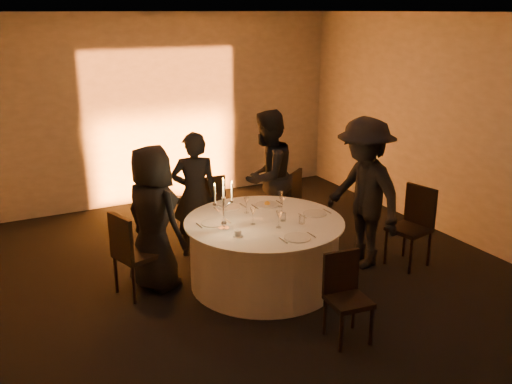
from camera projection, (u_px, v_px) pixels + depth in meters
name	position (u px, v px, depth m)	size (l,w,h in m)	color
floor	(264.00, 283.00, 6.62)	(7.00, 7.00, 0.00)	black
ceiling	(265.00, 12.00, 5.70)	(7.00, 7.00, 0.00)	white
wall_back	(162.00, 109.00, 9.12)	(7.00, 7.00, 0.00)	#A6A29A
wall_right	(466.00, 132.00, 7.47)	(7.00, 7.00, 0.00)	#A6A29A
uplighter_fixture	(172.00, 200.00, 9.31)	(0.25, 0.12, 0.10)	black
banquet_table	(264.00, 252.00, 6.50)	(1.80, 1.80, 0.77)	black
chair_left	(131.00, 250.00, 6.18)	(0.53, 0.53, 0.96)	black
chair_back_left	(208.00, 203.00, 7.73)	(0.41, 0.42, 0.92)	black
chair_back_right	(288.00, 198.00, 7.99)	(0.56, 0.56, 0.91)	black
chair_right	(414.00, 221.00, 6.97)	(0.51, 0.51, 0.98)	black
chair_front	(345.00, 291.00, 5.40)	(0.41, 0.41, 0.85)	black
guest_left	(153.00, 218.00, 6.31)	(0.81, 0.52, 1.65)	black
guest_back_left	(195.00, 195.00, 7.16)	(0.59, 0.39, 1.61)	black
guest_back_right	(267.00, 177.00, 7.61)	(0.87, 0.68, 1.79)	black
guest_right	(364.00, 193.00, 6.85)	(1.19, 0.68, 1.84)	black
plate_left	(213.00, 223.00, 6.29)	(0.36, 0.27, 0.01)	white
plate_back_left	(230.00, 207.00, 6.79)	(0.36, 0.25, 0.01)	white
plate_back_right	(267.00, 204.00, 6.88)	(0.35, 0.28, 0.08)	white
plate_right	(315.00, 213.00, 6.59)	(0.36, 0.27, 0.01)	white
plate_front	(297.00, 238.00, 5.89)	(0.36, 0.28, 0.01)	white
coffee_cup	(238.00, 233.00, 5.94)	(0.11, 0.11, 0.07)	white
candelabra	(224.00, 211.00, 6.08)	(0.24, 0.12, 0.58)	silver
wine_glass_a	(281.00, 196.00, 6.79)	(0.07, 0.07, 0.19)	silver
wine_glass_b	(282.00, 202.00, 6.59)	(0.07, 0.07, 0.19)	silver
wine_glass_c	(253.00, 212.00, 6.24)	(0.07, 0.07, 0.19)	silver
wine_glass_d	(279.00, 216.00, 6.14)	(0.07, 0.07, 0.19)	silver
wine_glass_e	(246.00, 202.00, 6.58)	(0.07, 0.07, 0.19)	silver
tumbler_a	(302.00, 220.00, 6.28)	(0.07, 0.07, 0.09)	silver
tumbler_b	(283.00, 217.00, 6.37)	(0.07, 0.07, 0.09)	silver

